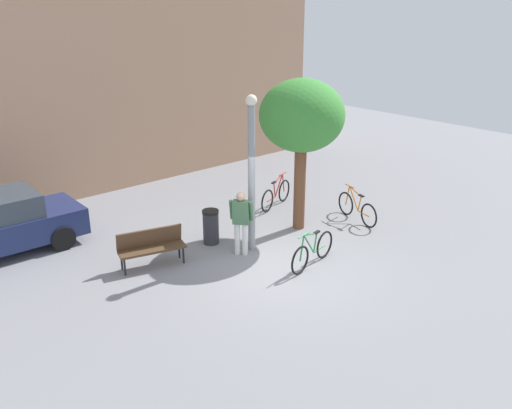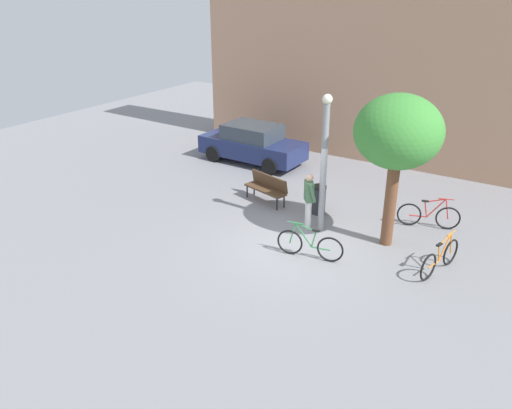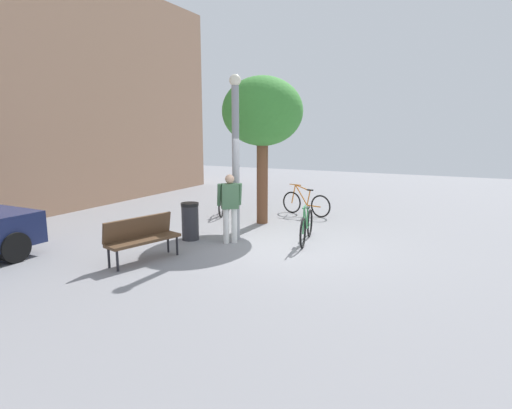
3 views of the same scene
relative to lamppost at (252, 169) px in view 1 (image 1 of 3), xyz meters
name	(u,v)px [view 1 (image 1 of 3)]	position (x,y,z in m)	size (l,w,h in m)	color
ground_plane	(281,267)	(-0.13, -1.23, -2.18)	(36.00, 36.00, 0.00)	gray
building_facade	(99,68)	(-0.13, 7.56, 1.79)	(17.38, 2.00, 7.94)	tan
lamppost	(252,169)	(0.00, 0.00, 0.00)	(0.28, 0.28, 4.00)	gray
person_by_lamppost	(241,219)	(-0.39, -0.05, -1.21)	(0.55, 0.60, 1.67)	white
park_bench	(151,245)	(-2.41, 0.92, -1.63)	(1.67, 0.88, 0.92)	#513823
plaza_tree	(302,117)	(1.93, 0.20, 0.99)	(2.28, 2.28, 4.19)	brown
bicycle_green	(312,251)	(0.49, -1.68, -1.79)	(1.79, 0.38, 0.97)	black
bicycle_red	(276,195)	(2.62, 1.86, -1.79)	(1.73, 0.62, 0.97)	black
bicycle_orange	(357,208)	(3.57, -0.56, -1.79)	(0.50, 1.77, 0.97)	black
trash_bin	(211,227)	(-0.56, 1.00, -1.71)	(0.44, 0.44, 0.93)	#2D2D33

